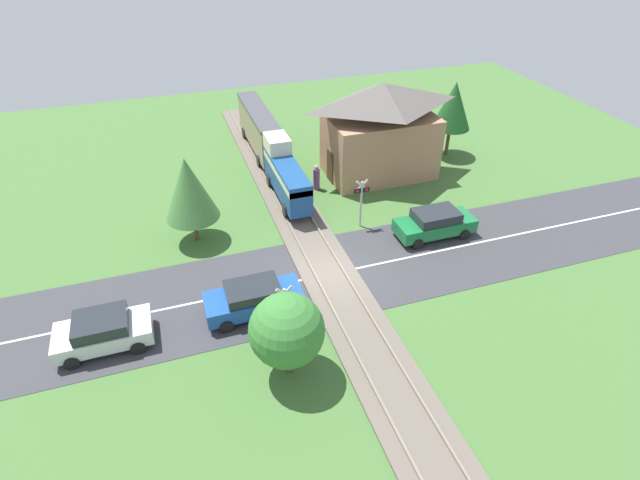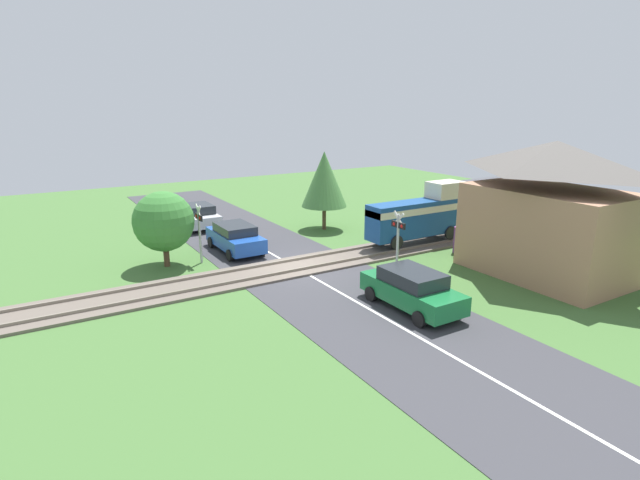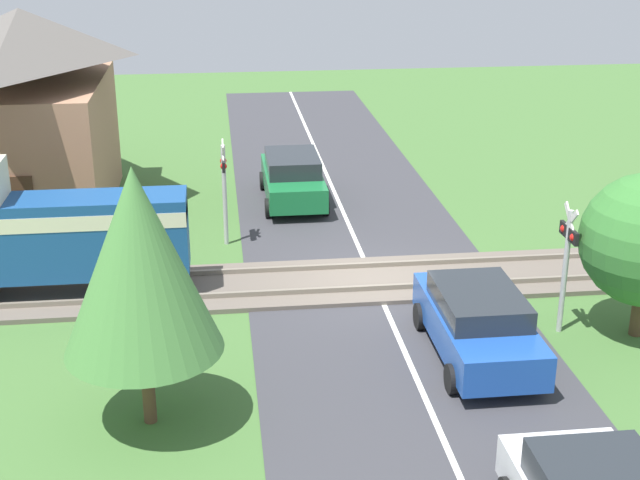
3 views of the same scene
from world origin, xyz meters
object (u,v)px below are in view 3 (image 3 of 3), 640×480
object	(u,v)px
car_far_side	(293,177)
crossing_signal_east_approach	(224,179)
car_near_crossing	(477,322)
pedestrian_by_station	(36,238)
crossing_signal_west_approach	(567,252)
station_building	(30,115)

from	to	relation	value
car_far_side	crossing_signal_east_approach	world-z (taller)	crossing_signal_east_approach
car_near_crossing	crossing_signal_east_approach	world-z (taller)	crossing_signal_east_approach
car_far_side	pedestrian_by_station	size ratio (longest dim) A/B	2.62
car_near_crossing	crossing_signal_west_approach	distance (m)	2.60
car_far_side	crossing_signal_west_approach	world-z (taller)	crossing_signal_west_approach
crossing_signal_west_approach	pedestrian_by_station	bearing A→B (deg)	66.36
pedestrian_by_station	station_building	bearing A→B (deg)	9.01
station_building	crossing_signal_west_approach	bearing A→B (deg)	-127.57
car_near_crossing	crossing_signal_east_approach	bearing A→B (deg)	35.03
car_near_crossing	station_building	distance (m)	15.37
pedestrian_by_station	car_far_side	bearing A→B (deg)	-57.77
car_near_crossing	crossing_signal_west_approach	bearing A→B (deg)	-67.20
car_near_crossing	pedestrian_by_station	size ratio (longest dim) A/B	2.60
car_far_side	pedestrian_by_station	bearing A→B (deg)	122.23
crossing_signal_west_approach	crossing_signal_east_approach	world-z (taller)	same
station_building	crossing_signal_east_approach	bearing A→B (deg)	-122.58
crossing_signal_east_approach	pedestrian_by_station	size ratio (longest dim) A/B	1.78
pedestrian_by_station	crossing_signal_east_approach	bearing A→B (deg)	-78.71
car_far_side	pedestrian_by_station	world-z (taller)	pedestrian_by_station
station_building	pedestrian_by_station	world-z (taller)	station_building
crossing_signal_west_approach	station_building	bearing A→B (deg)	52.43
car_near_crossing	crossing_signal_west_approach	world-z (taller)	crossing_signal_west_approach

